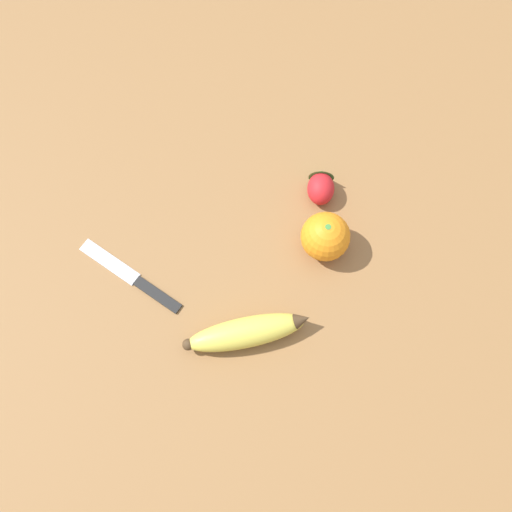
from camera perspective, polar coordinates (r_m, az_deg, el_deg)
The scene contains 5 objects.
ground_plane at distance 0.96m, azimuth 1.37°, elevation 3.96°, with size 3.00×3.00×0.00m, color olive.
banana at distance 0.88m, azimuth -0.85°, elevation -7.27°, with size 0.16×0.15×0.04m.
orange at distance 0.91m, azimuth 6.62°, elevation 1.85°, with size 0.08×0.08×0.08m.
strawberry at distance 0.97m, azimuth 6.20°, elevation 6.62°, with size 0.06×0.07×0.04m.
paring_knife at distance 0.94m, azimuth -11.56°, elevation -2.10°, with size 0.19×0.04×0.01m.
Camera 1 is at (0.17, -0.36, 0.88)m, focal length 42.00 mm.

